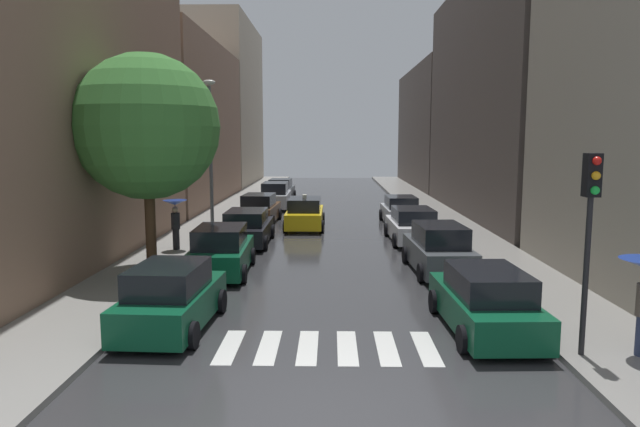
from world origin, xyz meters
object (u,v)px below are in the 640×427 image
at_px(parked_car_right_fourth, 400,211).
at_px(pedestrian_far_side, 175,214).
at_px(parked_car_left_sixth, 281,190).
at_px(lamp_post_left, 210,148).
at_px(parked_car_left_fifth, 275,196).
at_px(parked_car_left_third, 247,228).
at_px(parked_car_right_nearest, 485,302).
at_px(traffic_light_right_corner, 590,210).
at_px(parked_car_right_third, 412,226).
at_px(taxi_midroad, 305,214).
at_px(parked_car_right_second, 439,250).
at_px(street_tree_left, 147,127).
at_px(parked_car_left_nearest, 171,299).
at_px(parked_car_left_fourth, 259,209).
at_px(parked_car_left_second, 221,252).

height_order(parked_car_right_fourth, pedestrian_far_side, pedestrian_far_side).
height_order(parked_car_left_sixth, pedestrian_far_side, pedestrian_far_side).
bearing_deg(lamp_post_left, parked_car_left_fifth, 81.36).
bearing_deg(parked_car_left_third, parked_car_left_sixth, 0.00).
bearing_deg(parked_car_right_nearest, traffic_light_right_corner, -142.48).
xyz_separation_m(parked_car_right_third, traffic_light_right_corner, (1.62, -14.28, 2.54)).
height_order(parked_car_right_third, taxi_midroad, taxi_midroad).
relative_size(parked_car_right_second, taxi_midroad, 0.99).
height_order(parked_car_right_nearest, parked_car_right_third, parked_car_right_nearest).
height_order(street_tree_left, lamp_post_left, street_tree_left).
relative_size(parked_car_left_sixth, pedestrian_far_side, 1.99).
bearing_deg(taxi_midroad, parked_car_left_fifth, 15.72).
bearing_deg(street_tree_left, parked_car_right_third, 33.63).
bearing_deg(parked_car_right_fourth, lamp_post_left, 116.54).
bearing_deg(parked_car_right_nearest, parked_car_right_fourth, -2.47).
distance_m(parked_car_left_nearest, taxi_midroad, 16.51).
bearing_deg(parked_car_right_nearest, parked_car_left_nearest, 87.43).
bearing_deg(parked_car_left_nearest, parked_car_right_nearest, -87.65).
relative_size(parked_car_left_fourth, parked_car_right_nearest, 0.96).
height_order(parked_car_left_second, parked_car_left_third, parked_car_left_second).
xyz_separation_m(parked_car_right_nearest, parked_car_right_second, (0.02, 6.31, 0.06)).
distance_m(parked_car_left_sixth, street_tree_left, 25.08).
distance_m(parked_car_left_third, taxi_midroad, 5.24).
distance_m(taxi_midroad, pedestrian_far_side, 8.48).
xyz_separation_m(parked_car_left_third, parked_car_left_fifth, (-0.00, 13.31, 0.09)).
height_order(parked_car_left_second, parked_car_right_nearest, parked_car_left_second).
bearing_deg(parked_car_left_fourth, parked_car_left_nearest, -177.00).
relative_size(parked_car_right_third, lamp_post_left, 0.63).
height_order(parked_car_left_nearest, parked_car_left_fifth, parked_car_left_fifth).
bearing_deg(lamp_post_left, parked_car_right_third, -3.33).
relative_size(parked_car_right_second, parked_car_right_fourth, 1.09).
relative_size(parked_car_left_second, pedestrian_far_side, 2.13).
bearing_deg(parked_car_right_nearest, parked_car_left_fifth, 14.67).
height_order(parked_car_left_fourth, parked_car_right_nearest, parked_car_left_fourth).
relative_size(parked_car_left_third, parked_car_right_third, 1.03).
distance_m(parked_car_left_third, parked_car_right_second, 9.32).
distance_m(parked_car_left_third, street_tree_left, 7.80).
distance_m(parked_car_right_fourth, pedestrian_far_side, 13.35).
bearing_deg(parked_car_left_sixth, street_tree_left, 176.89).
bearing_deg(pedestrian_far_side, parked_car_left_third, 45.41).
relative_size(parked_car_left_second, parked_car_left_fifth, 0.92).
xyz_separation_m(parked_car_right_nearest, lamp_post_left, (-9.43, 12.94, 3.56)).
bearing_deg(street_tree_left, traffic_light_right_corner, -33.20).
relative_size(parked_car_left_fourth, parked_car_right_third, 0.96).
xyz_separation_m(parked_car_right_nearest, parked_car_right_third, (-0.06, 12.39, -0.01)).
height_order(parked_car_left_nearest, taxi_midroad, taxi_midroad).
distance_m(parked_car_left_second, parked_car_right_second, 7.70).
bearing_deg(parked_car_left_third, parked_car_right_third, -84.96).
bearing_deg(parked_car_right_nearest, pedestrian_far_side, 44.64).
xyz_separation_m(parked_car_right_second, traffic_light_right_corner, (1.55, -8.20, 2.47)).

